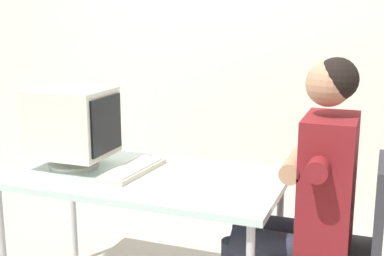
% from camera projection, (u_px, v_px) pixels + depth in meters
% --- Properties ---
extents(wall_back, '(8.00, 0.10, 3.00)m').
position_uv_depth(wall_back, '(270.00, 12.00, 3.57)').
color(wall_back, silver).
rests_on(wall_back, ground_plane).
extents(desk, '(1.36, 0.74, 0.73)m').
position_uv_depth(desk, '(143.00, 184.00, 2.58)').
color(desk, '#B7B7BC').
rests_on(desk, ground_plane).
extents(crt_monitor, '(0.40, 0.33, 0.40)m').
position_uv_depth(crt_monitor, '(73.00, 123.00, 2.63)').
color(crt_monitor, silver).
rests_on(crt_monitor, desk).
extents(keyboard, '(0.18, 0.44, 0.03)m').
position_uv_depth(keyboard, '(133.00, 169.00, 2.59)').
color(keyboard, beige).
rests_on(keyboard, desk).
extents(office_chair, '(0.44, 0.44, 0.90)m').
position_uv_depth(office_chair, '(345.00, 245.00, 2.31)').
color(office_chair, '#4C4C51').
rests_on(office_chair, ground_plane).
extents(person_seated, '(0.69, 0.56, 1.32)m').
position_uv_depth(person_seated, '(304.00, 194.00, 2.33)').
color(person_seated, maroon).
rests_on(person_seated, ground_plane).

